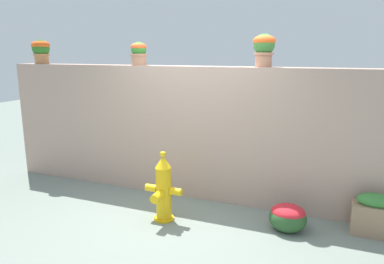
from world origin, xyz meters
The scene contains 8 objects.
ground_plane centered at (0.00, 0.00, 0.00)m, with size 24.00×24.00×0.00m, color gray.
stone_wall centered at (0.00, 1.11, 1.00)m, with size 6.77×0.37×2.00m, color tan.
potted_plant_0 centered at (-2.98, 1.11, 2.24)m, with size 0.31×0.31×0.42m.
potted_plant_1 centered at (-1.00, 1.09, 2.20)m, with size 0.27×0.27×0.36m.
potted_plant_2 centered at (0.94, 1.10, 2.27)m, with size 0.30×0.30×0.44m.
fire_hydrant centered at (-0.12, 0.10, 0.42)m, with size 0.52×0.41×0.93m.
flower_bush_left centered at (1.45, 0.43, 0.18)m, with size 0.47×0.42×0.35m.
planter_box centered at (2.45, 0.70, 0.26)m, with size 0.53×0.27×0.54m.
Camera 1 is at (1.90, -3.89, 2.20)m, focal length 33.66 mm.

